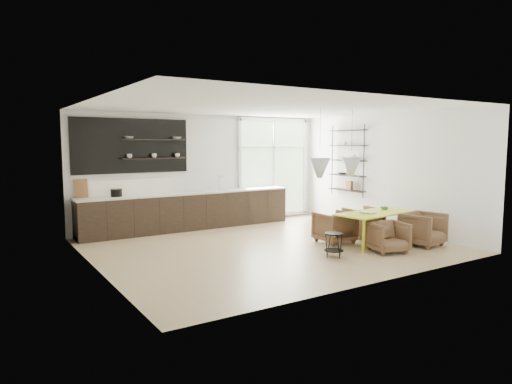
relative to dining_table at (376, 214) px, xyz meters
name	(u,v)px	position (x,y,z in m)	size (l,w,h in m)	color
room	(263,173)	(-1.52, 2.11, 0.82)	(7.02, 6.01, 2.91)	tan
kitchen_run	(186,206)	(-2.80, 3.70, -0.04)	(5.54, 0.69, 2.75)	black
right_shelving	(348,162)	(1.26, 2.19, 1.01)	(0.26, 1.22, 1.90)	black
dining_table	(376,214)	(0.00, 0.00, 0.00)	(1.97, 1.06, 0.69)	#C1D319
armchair_back_left	(334,227)	(-0.68, 0.54, -0.30)	(0.73, 0.75, 0.68)	brown
armchair_back_right	(363,222)	(0.35, 0.70, -0.30)	(0.73, 0.75, 0.68)	brown
armchair_front_left	(388,237)	(-0.39, -0.70, -0.33)	(0.66, 0.68, 0.62)	brown
armchair_front_right	(423,229)	(0.70, -0.68, -0.28)	(0.76, 0.78, 0.71)	brown
wire_stool	(334,242)	(-1.56, -0.42, -0.34)	(0.37, 0.37, 0.47)	black
table_book	(366,213)	(-0.34, -0.03, 0.06)	(0.22, 0.30, 0.03)	white
table_bowl	(384,208)	(0.47, 0.18, 0.07)	(0.18, 0.18, 0.06)	#457946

